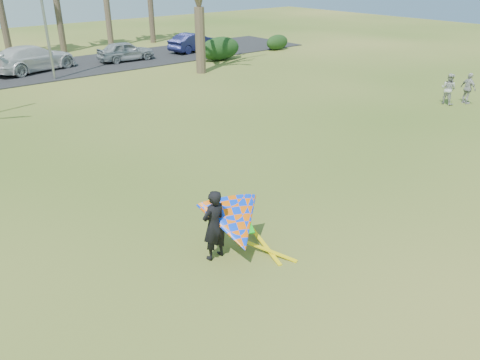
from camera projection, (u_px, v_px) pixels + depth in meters
ground at (291, 246)px, 11.71m from camera, size 100.00×100.00×0.00m
parking_strip at (5, 76)px, 29.16m from camera, size 46.00×7.00×0.06m
streetlight at (44, 1)px, 26.44m from camera, size 2.28×0.18×8.00m
hedge_near at (220, 49)px, 33.61m from camera, size 3.27×1.48×1.64m
hedge_far at (277, 42)px, 37.70m from camera, size 2.14×1.01×1.19m
car_3 at (33, 58)px, 29.95m from camera, size 6.00×3.78×1.62m
car_4 at (126, 51)px, 33.17m from camera, size 4.04×1.78×1.35m
car_5 at (194, 42)px, 36.71m from camera, size 4.47×2.26×1.41m
pedestrian_a at (448, 89)px, 23.12m from camera, size 0.59×0.75×1.53m
pedestrian_b at (468, 89)px, 23.18m from camera, size 0.62×0.97×1.53m
kite_flyer at (233, 225)px, 10.97m from camera, size 2.13×2.39×2.02m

